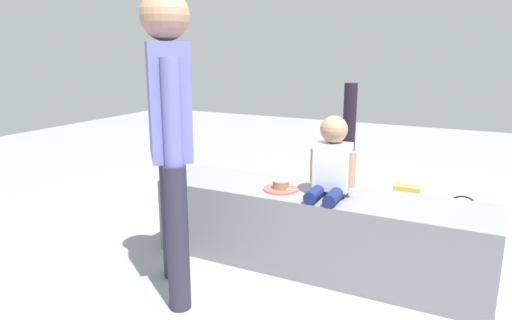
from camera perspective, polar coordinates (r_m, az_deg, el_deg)
ground_plane at (r=3.03m, az=7.26°, el=-12.92°), size 12.00×12.00×0.00m
concrete_ledge at (r=2.93m, az=7.40°, el=-8.60°), size 2.06×0.51×0.49m
child_seated at (r=2.72m, az=9.45°, el=-0.21°), size 0.28×0.32×0.48m
adult_standing at (r=2.45m, az=-10.80°, el=4.91°), size 0.37×0.39×1.64m
cake_plate at (r=2.86m, az=3.13°, el=-3.36°), size 0.22×0.22×0.07m
gift_bag at (r=3.98m, az=18.25°, el=-4.88°), size 0.21×0.10×0.30m
railing_post at (r=3.98m, az=11.37°, el=-0.38°), size 0.36×0.36×1.08m
water_bottle_near_gift at (r=3.34m, az=23.07°, el=-9.82°), size 0.07×0.07×0.18m
party_cup_red at (r=4.08m, az=23.35°, el=-6.15°), size 0.07×0.07×0.10m
cake_box_white at (r=4.23m, az=1.40°, el=-4.09°), size 0.38×0.36×0.13m
handbag_black_leather at (r=3.60m, az=24.25°, el=-7.45°), size 0.28×0.13×0.35m
handbag_brown_canvas at (r=3.40m, az=7.37°, el=-7.57°), size 0.32×0.12×0.35m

